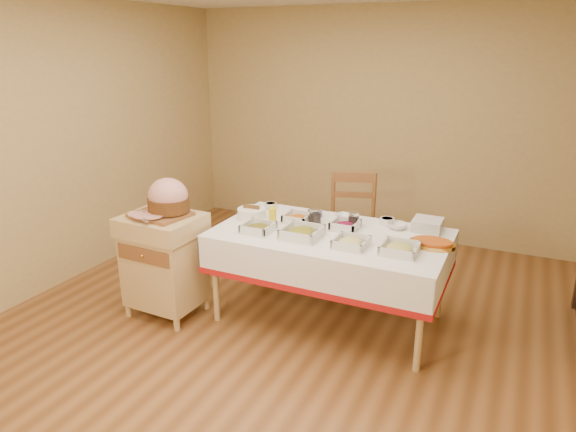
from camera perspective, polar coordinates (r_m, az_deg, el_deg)
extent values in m
plane|color=brown|center=(4.25, -0.90, -12.21)|extent=(5.00, 5.00, 0.00)
plane|color=tan|center=(6.06, 9.67, 9.98)|extent=(4.50, 0.00, 4.50)
plane|color=tan|center=(5.14, -24.30, 7.14)|extent=(0.00, 5.00, 5.00)
cube|color=tan|center=(4.07, 4.72, -2.25)|extent=(1.80, 1.00, 0.04)
cylinder|color=tan|center=(4.22, -8.05, -7.15)|extent=(0.05, 0.05, 0.71)
cylinder|color=tan|center=(4.88, -2.68, -3.35)|extent=(0.05, 0.05, 0.71)
cylinder|color=tan|center=(3.67, 14.44, -11.74)|extent=(0.05, 0.05, 0.71)
cylinder|color=tan|center=(4.41, 16.63, -6.59)|extent=(0.05, 0.05, 0.71)
cube|color=white|center=(4.06, 4.72, -1.92)|extent=(1.82, 1.02, 0.01)
cube|color=tan|center=(4.40, -13.50, -5.67)|extent=(0.58, 0.48, 0.61)
cube|color=tan|center=(4.26, -13.88, -0.97)|extent=(0.63, 0.53, 0.15)
cube|color=brown|center=(4.15, -15.74, -4.27)|extent=(0.51, 0.03, 0.12)
sphere|color=gold|center=(4.15, -15.83, -4.32)|extent=(0.03, 0.03, 0.03)
cylinder|color=tan|center=(4.57, -17.30, -10.03)|extent=(0.05, 0.05, 0.10)
cylinder|color=tan|center=(4.84, -14.07, -8.07)|extent=(0.05, 0.05, 0.10)
cylinder|color=tan|center=(4.27, -12.12, -11.68)|extent=(0.05, 0.05, 0.10)
cylinder|color=tan|center=(4.56, -9.02, -9.45)|extent=(0.05, 0.05, 0.10)
cube|color=brown|center=(4.89, 7.11, -1.53)|extent=(0.57, 0.55, 0.03)
cylinder|color=brown|center=(4.81, 4.59, -5.15)|extent=(0.04, 0.04, 0.49)
cylinder|color=brown|center=(5.17, 4.87, -3.42)|extent=(0.04, 0.04, 0.49)
cylinder|color=brown|center=(4.81, 9.29, -5.36)|extent=(0.04, 0.04, 0.49)
cylinder|color=brown|center=(5.17, 9.23, -3.62)|extent=(0.04, 0.04, 0.49)
cylinder|color=brown|center=(5.00, 5.03, 1.98)|extent=(0.04, 0.04, 0.52)
cylinder|color=brown|center=(5.00, 9.52, 1.78)|extent=(0.04, 0.04, 0.52)
cube|color=brown|center=(4.94, 7.38, 4.30)|extent=(0.41, 0.15, 0.10)
cube|color=brown|center=(4.23, -13.97, 0.18)|extent=(0.43, 0.35, 0.03)
ellipsoid|color=#D9958C|center=(4.19, -13.18, 2.26)|extent=(0.33, 0.29, 0.28)
cylinder|color=#532F13|center=(4.21, -13.11, 1.26)|extent=(0.33, 0.33, 0.11)
cube|color=silver|center=(4.13, -16.08, -0.14)|extent=(0.27, 0.12, 0.00)
cylinder|color=silver|center=(4.24, -15.37, 0.44)|extent=(0.32, 0.09, 0.01)
cube|color=silver|center=(4.08, -3.34, -1.64)|extent=(0.23, 0.23, 0.01)
ellipsoid|color=#A23612|center=(4.07, -3.34, -1.34)|extent=(0.17, 0.17, 0.06)
cylinder|color=silver|center=(4.03, -2.87, -1.50)|extent=(0.14, 0.01, 0.10)
cube|color=silver|center=(3.95, 1.54, -2.24)|extent=(0.29, 0.29, 0.02)
ellipsoid|color=#BB7617|center=(3.95, 1.54, -1.87)|extent=(0.22, 0.22, 0.08)
cylinder|color=silver|center=(3.90, 2.22, -2.10)|extent=(0.16, 0.01, 0.12)
cube|color=silver|center=(3.80, 7.00, -3.26)|extent=(0.24, 0.24, 0.01)
ellipsoid|color=#D8CE73|center=(3.79, 7.01, -2.94)|extent=(0.18, 0.18, 0.06)
cylinder|color=silver|center=(3.76, 7.66, -3.15)|extent=(0.13, 0.01, 0.10)
cube|color=silver|center=(3.75, 12.28, -3.89)|extent=(0.26, 0.26, 0.01)
ellipsoid|color=tan|center=(3.74, 12.30, -3.55)|extent=(0.19, 0.19, 0.07)
cylinder|color=silver|center=(3.71, 13.06, -3.79)|extent=(0.13, 0.01, 0.10)
cube|color=silver|center=(4.30, 1.05, -0.52)|extent=(0.21, 0.21, 0.01)
ellipsoid|color=#BA570D|center=(4.29, 1.05, -0.26)|extent=(0.16, 0.16, 0.06)
cylinder|color=silver|center=(4.26, 1.50, -0.36)|extent=(0.14, 0.01, 0.10)
cube|color=silver|center=(4.15, 6.35, -1.34)|extent=(0.21, 0.21, 0.01)
ellipsoid|color=maroon|center=(4.14, 6.36, -1.07)|extent=(0.16, 0.16, 0.06)
cylinder|color=silver|center=(4.11, 6.88, -1.18)|extent=(0.14, 0.01, 0.10)
cylinder|color=silver|center=(4.64, -1.94, 1.15)|extent=(0.11, 0.11, 0.05)
cylinder|color=black|center=(4.64, -1.94, 1.34)|extent=(0.09, 0.09, 0.02)
cylinder|color=navy|center=(4.43, 2.99, 0.31)|extent=(0.13, 0.13, 0.05)
cylinder|color=maroon|center=(4.43, 3.00, 0.51)|extent=(0.10, 0.10, 0.02)
cylinder|color=silver|center=(4.29, 10.95, -0.60)|extent=(0.12, 0.12, 0.06)
cylinder|color=#BA570D|center=(4.29, 10.96, -0.37)|extent=(0.09, 0.09, 0.02)
imported|color=silver|center=(4.41, 6.23, -0.02)|extent=(0.17, 0.17, 0.03)
imported|color=silver|center=(4.22, 12.07, -1.08)|extent=(0.20, 0.20, 0.05)
cylinder|color=silver|center=(4.24, 3.05, -0.09)|extent=(0.10, 0.10, 0.12)
cylinder|color=silver|center=(4.22, 3.06, 0.76)|extent=(0.10, 0.10, 0.01)
cylinder|color=black|center=(4.24, 3.04, -0.30)|extent=(0.08, 0.08, 0.09)
cylinder|color=silver|center=(4.22, 7.31, -0.40)|extent=(0.09, 0.09, 0.11)
cylinder|color=silver|center=(4.20, 7.34, 0.37)|extent=(0.09, 0.09, 0.01)
cylinder|color=black|center=(4.22, 7.30, -0.59)|extent=(0.07, 0.07, 0.08)
cylinder|color=yellow|center=(4.16, -1.72, -0.17)|extent=(0.06, 0.06, 0.16)
cone|color=yellow|center=(4.13, -1.73, 1.10)|extent=(0.04, 0.04, 0.04)
cylinder|color=white|center=(4.38, -4.07, 0.30)|extent=(0.24, 0.24, 0.09)
cube|color=silver|center=(4.24, 15.20, -1.49)|extent=(0.22, 0.22, 0.01)
cube|color=silver|center=(4.24, 15.21, -1.31)|extent=(0.22, 0.22, 0.01)
cube|color=silver|center=(4.23, 15.23, -1.13)|extent=(0.22, 0.22, 0.01)
cube|color=silver|center=(4.23, 15.25, -0.96)|extent=(0.22, 0.22, 0.01)
cube|color=silver|center=(4.22, 15.26, -0.78)|extent=(0.22, 0.22, 0.01)
cube|color=silver|center=(4.22, 15.28, -0.60)|extent=(0.22, 0.22, 0.01)
cube|color=silver|center=(4.21, 15.29, -0.42)|extent=(0.22, 0.22, 0.01)
ellipsoid|color=gold|center=(3.92, 15.74, -3.02)|extent=(0.34, 0.24, 0.03)
ellipsoid|color=#BC5214|center=(3.92, 15.75, -2.86)|extent=(0.29, 0.20, 0.04)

